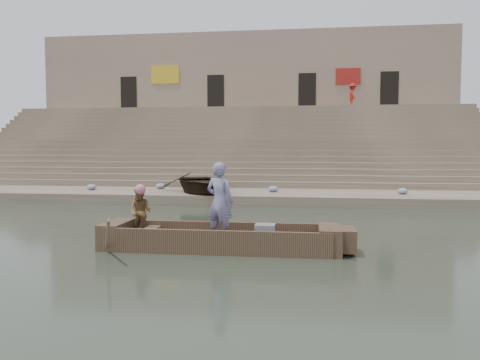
% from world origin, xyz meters
% --- Properties ---
extents(ground, '(120.00, 120.00, 0.00)m').
position_xyz_m(ground, '(0.00, 0.00, 0.00)').
color(ground, '#2A3527').
rests_on(ground, ground).
extents(lower_landing, '(32.00, 4.00, 0.40)m').
position_xyz_m(lower_landing, '(0.00, 8.00, 0.20)').
color(lower_landing, gray).
rests_on(lower_landing, ground).
extents(mid_landing, '(32.00, 3.00, 2.80)m').
position_xyz_m(mid_landing, '(0.00, 15.50, 1.40)').
color(mid_landing, gray).
rests_on(mid_landing, ground).
extents(upper_landing, '(32.00, 3.00, 5.20)m').
position_xyz_m(upper_landing, '(0.00, 22.50, 2.60)').
color(upper_landing, gray).
rests_on(upper_landing, ground).
extents(ghat_steps, '(32.00, 11.00, 5.20)m').
position_xyz_m(ghat_steps, '(0.00, 17.19, 1.80)').
color(ghat_steps, gray).
rests_on(ghat_steps, ground).
extents(building_wall, '(32.00, 5.07, 11.20)m').
position_xyz_m(building_wall, '(0.00, 26.50, 5.60)').
color(building_wall, gray).
rests_on(building_wall, ground).
extents(main_rowboat, '(5.00, 1.30, 0.22)m').
position_xyz_m(main_rowboat, '(3.02, -2.20, 0.11)').
color(main_rowboat, brown).
rests_on(main_rowboat, ground).
extents(rowboat_trim, '(6.04, 2.63, 1.89)m').
position_xyz_m(rowboat_trim, '(3.22, -2.20, 0.31)').
color(rowboat_trim, brown).
rests_on(rowboat_trim, ground).
extents(standing_man, '(0.78, 0.64, 1.85)m').
position_xyz_m(standing_man, '(3.03, -2.27, 1.14)').
color(standing_man, navy).
rests_on(standing_man, main_rowboat).
extents(rowing_man, '(0.64, 0.53, 1.22)m').
position_xyz_m(rowing_man, '(1.02, -2.00, 0.83)').
color(rowing_man, '#256F2B').
rests_on(rowing_man, main_rowboat).
extents(television, '(0.46, 0.42, 0.40)m').
position_xyz_m(television, '(4.08, -2.20, 0.42)').
color(television, gray).
rests_on(television, main_rowboat).
extents(beached_rowboat, '(4.61, 5.23, 0.90)m').
position_xyz_m(beached_rowboat, '(0.49, 7.47, 0.85)').
color(beached_rowboat, '#2D2116').
rests_on(beached_rowboat, lower_landing).
extents(pedestrian, '(0.80, 1.20, 1.73)m').
position_xyz_m(pedestrian, '(8.24, 22.67, 6.06)').
color(pedestrian, '#A1211B').
rests_on(pedestrian, upper_landing).
extents(cloth_bundles, '(18.74, 2.46, 0.26)m').
position_xyz_m(cloth_bundles, '(-0.67, 8.00, 0.53)').
color(cloth_bundles, '#3F5999').
rests_on(cloth_bundles, lower_landing).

